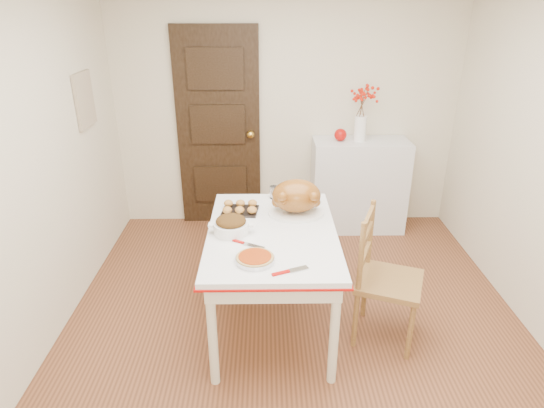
{
  "coord_description": "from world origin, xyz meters",
  "views": [
    {
      "loc": [
        -0.21,
        -2.7,
        2.28
      ],
      "look_at": [
        -0.17,
        0.21,
        0.98
      ],
      "focal_mm": 30.48,
      "sensor_mm": 36.0,
      "label": 1
    }
  ],
  "objects_px": {
    "pumpkin_pie": "(255,258)",
    "kitchen_table": "(272,279)",
    "chair_oak": "(390,279)",
    "turkey_platter": "(296,198)",
    "sideboard": "(358,185)"
  },
  "relations": [
    {
      "from": "kitchen_table",
      "to": "turkey_platter",
      "type": "bearing_deg",
      "value": 55.59
    },
    {
      "from": "sideboard",
      "to": "turkey_platter",
      "type": "relative_size",
      "value": 2.29
    },
    {
      "from": "chair_oak",
      "to": "pumpkin_pie",
      "type": "distance_m",
      "value": 1.02
    },
    {
      "from": "chair_oak",
      "to": "turkey_platter",
      "type": "distance_m",
      "value": 0.88
    },
    {
      "from": "kitchen_table",
      "to": "chair_oak",
      "type": "distance_m",
      "value": 0.84
    },
    {
      "from": "turkey_platter",
      "to": "chair_oak",
      "type": "bearing_deg",
      "value": -42.0
    },
    {
      "from": "sideboard",
      "to": "kitchen_table",
      "type": "height_order",
      "value": "sideboard"
    },
    {
      "from": "turkey_platter",
      "to": "kitchen_table",
      "type": "bearing_deg",
      "value": -133.26
    },
    {
      "from": "chair_oak",
      "to": "sideboard",
      "type": "bearing_deg",
      "value": 17.78
    },
    {
      "from": "pumpkin_pie",
      "to": "kitchen_table",
      "type": "bearing_deg",
      "value": 74.93
    },
    {
      "from": "sideboard",
      "to": "kitchen_table",
      "type": "distance_m",
      "value": 1.87
    },
    {
      "from": "kitchen_table",
      "to": "pumpkin_pie",
      "type": "height_order",
      "value": "pumpkin_pie"
    },
    {
      "from": "kitchen_table",
      "to": "turkey_platter",
      "type": "distance_m",
      "value": 0.62
    },
    {
      "from": "sideboard",
      "to": "chair_oak",
      "type": "height_order",
      "value": "chair_oak"
    },
    {
      "from": "kitchen_table",
      "to": "pumpkin_pie",
      "type": "relative_size",
      "value": 5.51
    }
  ]
}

